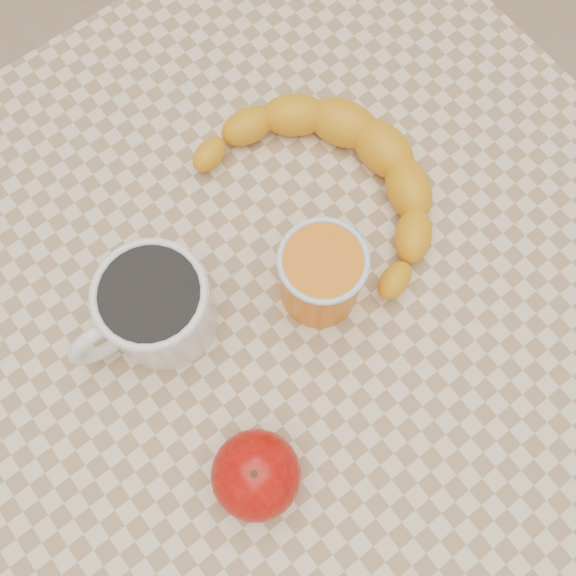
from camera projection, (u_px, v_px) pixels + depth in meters
ground at (288, 398)px, 1.35m from camera, size 3.00×3.00×0.00m
table at (288, 317)px, 0.71m from camera, size 0.80×0.80×0.75m
coffee_mug at (154, 307)px, 0.58m from camera, size 0.15×0.11×0.09m
orange_juice_glass at (321, 276)px, 0.58m from camera, size 0.08×0.08×0.09m
apple at (256, 475)px, 0.54m from camera, size 0.10×0.10×0.07m
banana at (333, 183)px, 0.64m from camera, size 0.27×0.35×0.05m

